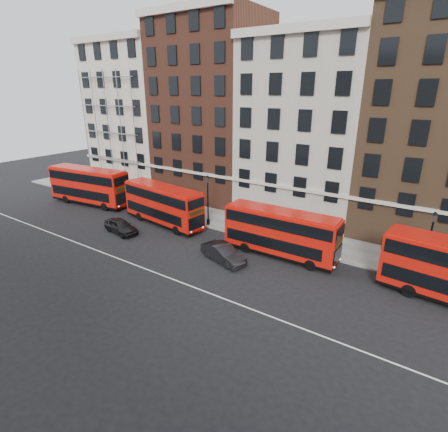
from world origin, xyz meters
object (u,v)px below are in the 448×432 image
Objects in this scene: bus_b at (163,204)px; car_front at (223,253)px; bus_c at (280,232)px; car_rear at (121,226)px; bus_a at (89,185)px.

bus_b reaches higher than car_front.
bus_c reaches higher than car_front.
bus_b is 4.84m from car_rear.
bus_c is at bearing -66.46° from car_rear.
bus_a reaches higher than bus_b.
bus_a is 1.08× the size of bus_b.
bus_c is 5.16m from car_front.
bus_b is (12.36, 0.01, -0.18)m from bus_a.
car_front is at bearing -78.62° from car_rear.
bus_c is (25.83, 0.00, -0.22)m from bus_a.
bus_b is at bearing 179.30° from bus_c.
car_front is (11.92, 0.63, 0.01)m from car_rear.
bus_a reaches higher than car_front.
bus_a is 2.51× the size of car_front.
bus_b is at bearing -6.75° from bus_a.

